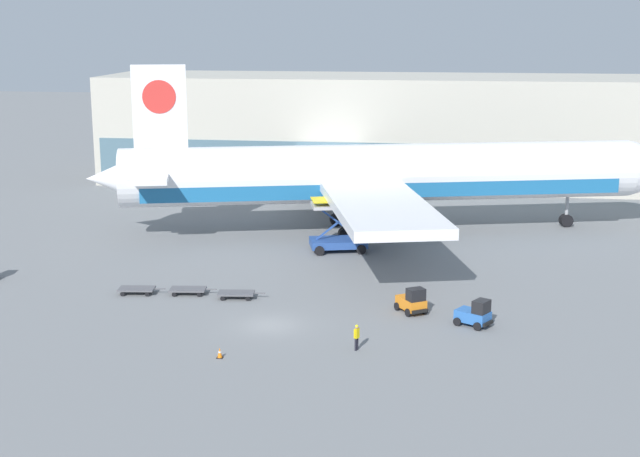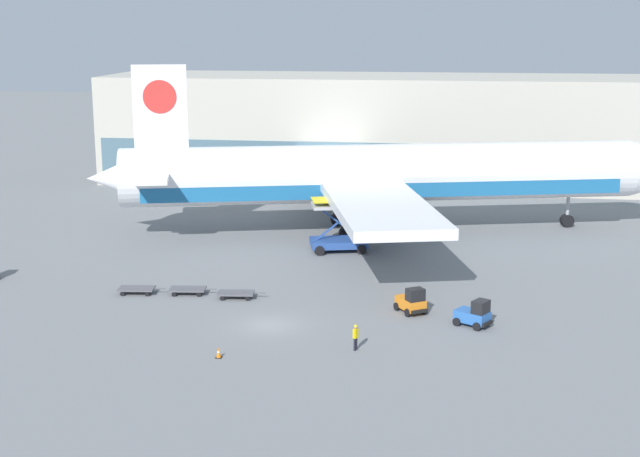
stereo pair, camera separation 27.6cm
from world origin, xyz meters
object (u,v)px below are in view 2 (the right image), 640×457
object	(u,v)px
baggage_dolly_lead	(137,289)
ground_crew_near	(356,335)
baggage_tug_foreground	(474,314)
traffic_cone_near	(219,353)
baggage_dolly_third	(236,293)
baggage_dolly_second	(188,289)
baggage_tug_far	(412,302)
scissor_lift_loader	(339,231)
airplane_main	(374,176)

from	to	relation	value
baggage_dolly_lead	ground_crew_near	world-z (taller)	ground_crew_near
baggage_tug_foreground	traffic_cone_near	distance (m)	18.43
baggage_tug_foreground	ground_crew_near	size ratio (longest dim) A/B	1.59
baggage_tug_foreground	baggage_dolly_third	bearing A→B (deg)	-161.35
baggage_tug_foreground	baggage_dolly_lead	size ratio (longest dim) A/B	0.75
baggage_dolly_second	traffic_cone_near	bearing A→B (deg)	-72.10
baggage_tug_far	traffic_cone_near	bearing A→B (deg)	-80.81
baggage_tug_foreground	baggage_dolly_second	xyz separation A→B (m)	(-22.20, 4.47, -0.49)
scissor_lift_loader	traffic_cone_near	distance (m)	28.50
baggage_tug_foreground	ground_crew_near	world-z (taller)	baggage_tug_foreground
baggage_dolly_lead	ground_crew_near	size ratio (longest dim) A/B	2.13
scissor_lift_loader	baggage_dolly_third	distance (m)	16.88
baggage_tug_far	baggage_dolly_second	bearing A→B (deg)	-130.00
scissor_lift_loader	baggage_tug_far	bearing A→B (deg)	-81.15
baggage_dolly_lead	ground_crew_near	bearing A→B (deg)	-34.66
scissor_lift_loader	baggage_dolly_second	size ratio (longest dim) A/B	1.54
airplane_main	baggage_dolly_third	bearing A→B (deg)	-124.92
scissor_lift_loader	airplane_main	bearing A→B (deg)	57.41
scissor_lift_loader	baggage_dolly_second	bearing A→B (deg)	-138.43
airplane_main	ground_crew_near	xyz separation A→B (m)	(1.66, -33.71, -4.80)
baggage_dolly_lead	ground_crew_near	xyz separation A→B (m)	(18.44, -9.91, 0.65)
baggage_tug_foreground	scissor_lift_loader	bearing A→B (deg)	152.63
scissor_lift_loader	baggage_tug_foreground	world-z (taller)	scissor_lift_loader
baggage_dolly_third	baggage_tug_foreground	bearing A→B (deg)	-18.81
baggage_tug_far	scissor_lift_loader	bearing A→B (deg)	170.52
baggage_dolly_lead	baggage_dolly_second	world-z (taller)	same
baggage_dolly_second	traffic_cone_near	distance (m)	14.19
scissor_lift_loader	baggage_dolly_third	world-z (taller)	scissor_lift_loader
traffic_cone_near	scissor_lift_loader	bearing A→B (deg)	81.38
ground_crew_near	airplane_main	bearing A→B (deg)	-148.25
airplane_main	baggage_dolly_lead	distance (m)	29.63
airplane_main	baggage_tug_far	world-z (taller)	airplane_main
baggage_tug_far	ground_crew_near	world-z (taller)	baggage_tug_far
scissor_lift_loader	baggage_dolly_lead	size ratio (longest dim) A/B	1.54
baggage_dolly_third	traffic_cone_near	distance (m)	12.60
scissor_lift_loader	baggage_dolly_third	size ratio (longest dim) A/B	1.54
scissor_lift_loader	traffic_cone_near	world-z (taller)	scissor_lift_loader
baggage_tug_foreground	baggage_dolly_third	size ratio (longest dim) A/B	0.75
baggage_dolly_second	ground_crew_near	size ratio (longest dim) A/B	2.13
baggage_tug_far	traffic_cone_near	distance (m)	16.05
airplane_main	scissor_lift_loader	bearing A→B (deg)	-122.59
baggage_dolly_lead	baggage_tug_foreground	bearing A→B (deg)	-15.12
ground_crew_near	traffic_cone_near	world-z (taller)	ground_crew_near
scissor_lift_loader	baggage_tug_far	xyz separation A→B (m)	(7.59, -17.33, -1.04)
baggage_dolly_second	traffic_cone_near	world-z (taller)	traffic_cone_near
baggage_tug_far	baggage_tug_foreground	bearing A→B (deg)	29.42
ground_crew_near	traffic_cone_near	size ratio (longest dim) A/B	2.52
airplane_main	baggage_tug_far	distance (m)	26.44
baggage_tug_far	ground_crew_near	bearing A→B (deg)	-55.09
airplane_main	baggage_tug_foreground	size ratio (longest dim) A/B	20.20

